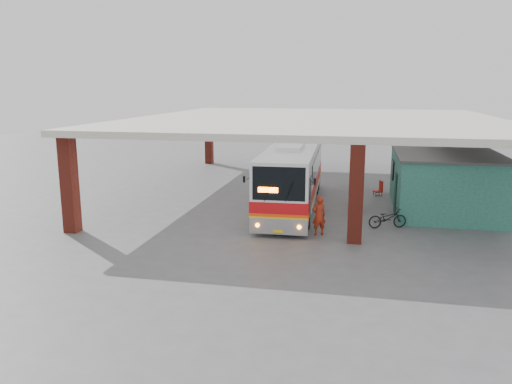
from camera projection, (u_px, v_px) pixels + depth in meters
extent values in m
plane|color=#515154|center=(293.00, 220.00, 24.52)|extent=(90.00, 90.00, 0.00)
cube|color=maroon|center=(356.00, 192.00, 20.59)|extent=(0.60, 0.60, 4.35)
cube|color=maroon|center=(358.00, 169.00, 26.34)|extent=(0.60, 0.60, 4.35)
cube|color=maroon|center=(358.00, 154.00, 32.08)|extent=(0.60, 0.60, 4.35)
cube|color=maroon|center=(70.00, 184.00, 22.14)|extent=(0.60, 0.60, 4.35)
cube|color=maroon|center=(209.00, 138.00, 42.25)|extent=(0.60, 0.60, 4.35)
cube|color=maroon|center=(452.00, 143.00, 38.34)|extent=(0.60, 0.60, 4.35)
cube|color=beige|center=(317.00, 120.00, 29.71)|extent=(21.00, 23.00, 0.30)
cube|color=#286557|center=(443.00, 181.00, 26.53)|extent=(5.00, 8.00, 3.00)
cube|color=#474747|center=(446.00, 152.00, 26.21)|extent=(5.20, 8.20, 0.12)
cube|color=#13342E|center=(396.00, 193.00, 25.70)|extent=(0.08, 0.95, 2.10)
cube|color=black|center=(393.00, 170.00, 28.41)|extent=(0.08, 1.20, 1.00)
cube|color=black|center=(393.00, 170.00, 28.42)|extent=(0.04, 1.30, 1.10)
cube|color=silver|center=(293.00, 172.00, 26.89)|extent=(2.92, 12.09, 2.80)
cube|color=silver|center=(291.00, 147.00, 25.61)|extent=(1.31, 3.04, 0.25)
cube|color=gray|center=(279.00, 226.00, 21.55)|extent=(2.54, 0.49, 0.70)
cube|color=red|center=(292.00, 182.00, 27.00)|extent=(2.96, 12.10, 0.50)
cube|color=#FB470D|center=(292.00, 188.00, 27.07)|extent=(2.96, 12.10, 0.13)
cube|color=yellow|center=(292.00, 190.00, 27.09)|extent=(2.96, 12.10, 0.10)
cube|color=black|center=(279.00, 184.00, 21.03)|extent=(2.26, 0.18, 1.45)
cube|color=black|center=(272.00, 160.00, 27.77)|extent=(0.37, 9.01, 0.90)
cube|color=black|center=(317.00, 162.00, 27.34)|extent=(0.37, 9.01, 0.90)
cube|color=#FF5905|center=(268.00, 190.00, 21.10)|extent=(0.85, 0.08, 0.22)
sphere|color=orange|center=(257.00, 225.00, 21.49)|extent=(0.18, 0.18, 0.18)
sphere|color=orange|center=(299.00, 227.00, 21.19)|extent=(0.18, 0.18, 0.18)
cube|color=yellow|center=(278.00, 231.00, 21.38)|extent=(0.45, 0.05, 0.12)
cylinder|color=black|center=(260.00, 216.00, 23.30)|extent=(0.36, 1.01, 1.00)
cylinder|color=black|center=(306.00, 218.00, 22.95)|extent=(0.36, 1.01, 1.00)
cylinder|color=black|center=(281.00, 185.00, 30.73)|extent=(0.36, 1.01, 1.00)
cylinder|color=black|center=(316.00, 186.00, 30.38)|extent=(0.36, 1.01, 1.00)
cylinder|color=black|center=(283.00, 181.00, 31.99)|extent=(0.36, 1.01, 1.00)
cylinder|color=black|center=(317.00, 182.00, 31.63)|extent=(0.36, 1.01, 1.00)
imported|color=black|center=(387.00, 218.00, 23.08)|extent=(1.91, 1.18, 0.95)
imported|color=#B73016|center=(319.00, 216.00, 21.92)|extent=(0.76, 0.67, 1.75)
cube|color=#AD1D12|center=(378.00, 191.00, 30.00)|extent=(0.61, 0.61, 0.07)
cube|color=#AD1D12|center=(381.00, 186.00, 29.97)|extent=(0.23, 0.45, 0.67)
cylinder|color=black|center=(376.00, 194.00, 29.81)|extent=(0.03, 0.03, 0.22)
cylinder|color=black|center=(382.00, 194.00, 29.88)|extent=(0.03, 0.03, 0.22)
cylinder|color=black|center=(373.00, 193.00, 30.18)|extent=(0.03, 0.03, 0.22)
cylinder|color=black|center=(379.00, 193.00, 30.25)|extent=(0.03, 0.03, 0.22)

